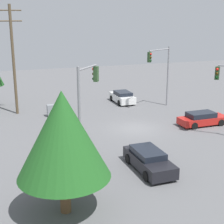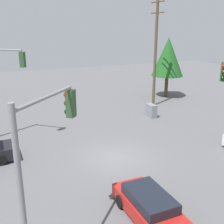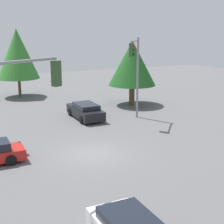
{
  "view_description": "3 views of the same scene",
  "coord_description": "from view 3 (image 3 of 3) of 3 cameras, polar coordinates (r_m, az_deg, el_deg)",
  "views": [
    {
      "loc": [
        -12.19,
        -26.88,
        9.7
      ],
      "look_at": [
        -2.49,
        -0.45,
        1.91
      ],
      "focal_mm": 55.0,
      "sensor_mm": 36.0,
      "label": 1
    },
    {
      "loc": [
        14.95,
        -6.93,
        8.18
      ],
      "look_at": [
        -1.85,
        0.61,
        2.49
      ],
      "focal_mm": 45.0,
      "sensor_mm": 36.0,
      "label": 2
    },
    {
      "loc": [
        7.55,
        18.5,
        7.58
      ],
      "look_at": [
        -2.09,
        -1.52,
        2.12
      ],
      "focal_mm": 55.0,
      "sensor_mm": 36.0,
      "label": 3
    }
  ],
  "objects": [
    {
      "name": "tree_right",
      "position": [
        39.7,
        -15.45,
        9.31
      ],
      "size": [
        4.62,
        4.62,
        7.55
      ],
      "color": "brown",
      "rests_on": "ground_plane"
    },
    {
      "name": "tree_left",
      "position": [
        34.25,
        3.39,
        8.11
      ],
      "size": [
        4.7,
        4.7,
        6.4
      ],
      "color": "brown",
      "rests_on": "ground_plane"
    },
    {
      "name": "traffic_signal_main",
      "position": [
        28.18,
        3.92,
        7.68
      ],
      "size": [
        2.09,
        2.38,
        6.83
      ],
      "rotation": [
        0.0,
        0.0,
        0.86
      ],
      "color": "gray",
      "rests_on": "ground_plane"
    },
    {
      "name": "ground_plane",
      "position": [
        21.37,
        -3.3,
        -6.99
      ],
      "size": [
        80.0,
        80.0,
        0.0
      ],
      "primitive_type": "plane",
      "color": "#5B5B5E"
    },
    {
      "name": "sedan_dark",
      "position": [
        29.41,
        -4.45,
        0.17
      ],
      "size": [
        1.95,
        4.6,
        1.35
      ],
      "rotation": [
        0.0,
        0.0,
        3.14
      ],
      "color": "black",
      "rests_on": "ground_plane"
    },
    {
      "name": "traffic_signal_aux",
      "position": [
        13.1,
        -15.93,
        -0.19
      ],
      "size": [
        3.52,
        2.06,
        6.64
      ],
      "rotation": [
        0.0,
        0.0,
        3.63
      ],
      "color": "gray",
      "rests_on": "ground_plane"
    }
  ]
}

